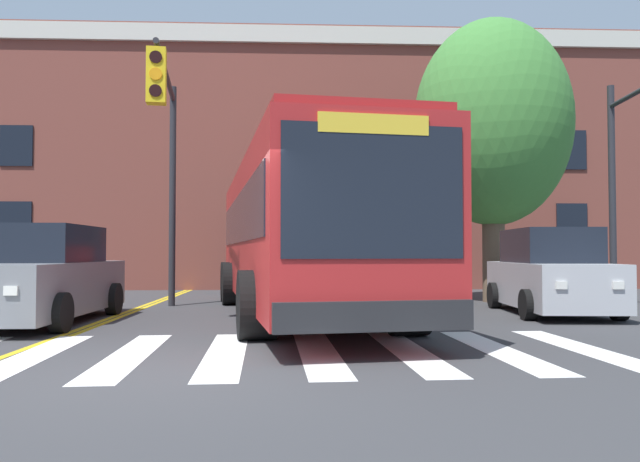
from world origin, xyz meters
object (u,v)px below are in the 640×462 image
city_bus (297,232)px  car_silver_far_lane (550,274)px  car_grey_near_lane (41,278)px  street_tree_curbside_large (492,124)px  car_navy_behind_bus (276,259)px  traffic_light_overhead (167,140)px

city_bus → car_silver_far_lane: (5.37, -0.14, -0.90)m
car_grey_near_lane → street_tree_curbside_large: (9.97, 4.40, 3.89)m
car_navy_behind_bus → traffic_light_overhead: bearing=-103.8°
city_bus → car_silver_far_lane: bearing=-1.5°
car_grey_near_lane → street_tree_curbside_large: bearing=23.8°
traffic_light_overhead → street_tree_curbside_large: size_ratio=0.72×
car_grey_near_lane → car_navy_behind_bus: 11.16m
car_grey_near_lane → car_silver_far_lane: size_ratio=1.13×
car_grey_near_lane → car_navy_behind_bus: (4.08, 10.38, 0.24)m
traffic_light_overhead → car_silver_far_lane: bearing=-3.3°
car_silver_far_lane → car_navy_behind_bus: bearing=123.5°
city_bus → street_tree_curbside_large: 6.73m
city_bus → car_silver_far_lane: 5.45m
car_grey_near_lane → traffic_light_overhead: traffic_light_overhead is taller
car_silver_far_lane → car_navy_behind_bus: 10.98m
city_bus → car_grey_near_lane: bearing=-164.0°
car_navy_behind_bus → traffic_light_overhead: (-2.13, -8.69, 2.66)m
city_bus → car_silver_far_lane: size_ratio=2.82×
traffic_light_overhead → street_tree_curbside_large: 8.53m
car_silver_far_lane → car_grey_near_lane: bearing=-173.1°
car_navy_behind_bus → traffic_light_overhead: size_ratio=0.88×
city_bus → car_navy_behind_bus: bearing=94.3°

